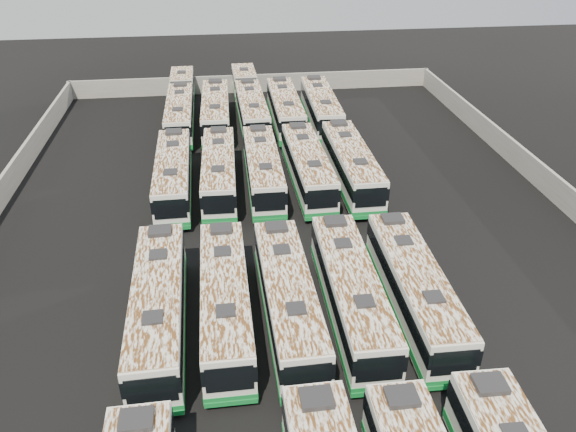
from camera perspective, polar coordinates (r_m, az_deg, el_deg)
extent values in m
plane|color=black|center=(40.09, 0.34, -3.34)|extent=(140.00, 140.00, 0.00)
cube|color=slate|center=(72.68, -3.49, 13.31)|extent=(45.20, 0.30, 2.20)
cube|color=black|center=(25.07, -15.17, -19.37)|extent=(1.40, 1.19, 0.28)
cube|color=black|center=(25.00, 2.92, -18.01)|extent=(1.41, 1.20, 0.28)
cube|color=black|center=(25.60, 11.50, -17.53)|extent=(1.37, 1.16, 0.27)
cube|color=black|center=(27.01, 19.85, -15.76)|extent=(1.42, 1.21, 0.28)
cube|color=silver|center=(32.77, -12.98, -8.97)|extent=(3.04, 13.06, 2.98)
cube|color=#117A31|center=(33.45, -12.77, -10.42)|extent=(3.09, 13.11, 0.45)
cube|color=black|center=(32.47, -13.08, -8.29)|extent=(3.10, 13.12, 1.00)
cube|color=black|center=(27.74, -13.71, -16.86)|extent=(2.38, 0.12, 1.57)
cube|color=#117A31|center=(28.95, -13.30, -19.11)|extent=(2.71, 0.17, 0.30)
cube|color=silver|center=(31.85, -13.30, -6.84)|extent=(2.98, 12.80, 0.08)
cube|color=black|center=(29.54, -13.60, -9.98)|extent=(1.05, 1.05, 0.15)
cube|color=black|center=(34.12, -13.08, -3.83)|extent=(1.05, 1.05, 0.15)
cube|color=black|center=(36.28, -12.89, -1.48)|extent=(1.44, 1.23, 0.28)
cylinder|color=black|center=(30.72, -15.29, -15.89)|extent=(0.33, 1.09, 1.08)
cylinder|color=black|center=(30.46, -10.81, -15.69)|extent=(0.33, 1.09, 1.08)
cylinder|color=black|center=(36.99, -14.25, -6.64)|extent=(0.33, 1.09, 1.08)
cylinder|color=black|center=(36.77, -10.65, -6.40)|extent=(0.33, 1.09, 1.08)
cube|color=silver|center=(32.63, -6.39, -8.58)|extent=(2.68, 12.61, 2.89)
cube|color=#117A31|center=(33.30, -6.28, -9.99)|extent=(2.73, 12.66, 0.44)
cube|color=black|center=(32.34, -6.43, -7.92)|extent=(2.74, 12.67, 0.97)
cube|color=black|center=(27.72, -5.97, -16.18)|extent=(2.31, 0.07, 1.52)
cube|color=#117A31|center=(28.90, -5.79, -18.38)|extent=(2.63, 0.11, 0.29)
cube|color=silver|center=(31.74, -6.54, -6.50)|extent=(2.63, 12.36, 0.07)
cube|color=black|center=(29.49, -6.38, -9.53)|extent=(1.00, 1.00, 0.15)
cube|color=black|center=(33.95, -6.69, -3.58)|extent=(1.00, 1.00, 0.15)
cube|color=black|center=(36.05, -6.81, -1.30)|extent=(1.37, 1.16, 0.27)
cylinder|color=black|center=(30.52, -8.16, -15.32)|extent=(0.30, 1.05, 1.05)
cylinder|color=black|center=(30.50, -3.80, -15.04)|extent=(0.30, 1.05, 1.05)
cylinder|color=black|center=(36.65, -8.25, -6.33)|extent=(0.30, 1.05, 1.05)
cylinder|color=black|center=(36.63, -4.72, -6.10)|extent=(0.30, 1.05, 1.05)
cube|color=silver|center=(32.56, 0.03, -8.43)|extent=(2.89, 12.72, 2.90)
cube|color=#117A31|center=(33.23, 0.03, -9.86)|extent=(2.94, 12.77, 0.44)
cube|color=black|center=(32.26, 0.03, -7.77)|extent=(2.95, 12.78, 0.97)
cube|color=black|center=(27.69, 2.01, -16.02)|extent=(2.32, 0.11, 1.53)
cube|color=#117A31|center=(28.88, 1.95, -18.24)|extent=(2.64, 0.15, 0.30)
cube|color=silver|center=(31.65, 0.03, -6.33)|extent=(2.83, 12.47, 0.07)
cube|color=black|center=(29.42, 0.83, -9.37)|extent=(1.02, 1.02, 0.15)
cube|color=black|center=(33.85, -0.66, -3.41)|extent=(1.02, 1.02, 0.15)
cube|color=black|center=(35.95, -1.20, -1.13)|extent=(1.40, 1.19, 0.27)
cylinder|color=black|center=(30.33, -1.01, -15.28)|extent=(0.32, 1.06, 1.06)
cylinder|color=black|center=(30.60, 3.33, -14.82)|extent=(0.32, 1.06, 1.06)
cylinder|color=black|center=(36.44, -2.67, -6.23)|extent=(0.32, 1.06, 1.06)
cylinder|color=black|center=(36.67, 0.86, -5.94)|extent=(0.32, 1.06, 1.06)
cube|color=silver|center=(33.20, 6.44, -7.73)|extent=(2.80, 12.86, 2.94)
cube|color=#117A31|center=(33.87, 6.34, -9.16)|extent=(2.85, 12.91, 0.45)
cube|color=black|center=(32.91, 6.49, -7.06)|extent=(2.86, 12.92, 0.98)
cube|color=black|center=(28.33, 9.33, -15.10)|extent=(2.35, 0.08, 1.55)
cube|color=#117A31|center=(29.51, 9.06, -17.34)|extent=(2.67, 0.13, 0.30)
cube|color=silver|center=(32.31, 6.59, -5.62)|extent=(2.74, 12.60, 0.07)
cube|color=black|center=(30.07, 7.77, -8.57)|extent=(1.03, 1.03, 0.15)
cube|color=black|center=(34.51, 5.60, -2.76)|extent=(1.03, 1.03, 0.15)
cube|color=black|center=(36.62, 4.81, -0.52)|extent=(1.40, 1.19, 0.28)
cylinder|color=black|center=(30.85, 5.82, -14.48)|extent=(0.31, 1.07, 1.07)
cylinder|color=black|center=(31.34, 10.04, -14.00)|extent=(0.31, 1.07, 1.07)
cylinder|color=black|center=(37.00, 3.24, -5.60)|extent=(0.31, 1.07, 1.07)
cylinder|color=black|center=(37.41, 6.71, -5.33)|extent=(0.31, 1.07, 1.07)
cube|color=silver|center=(34.13, 12.73, -7.21)|extent=(2.85, 12.78, 2.92)
cube|color=#117A31|center=(34.78, 12.53, -8.61)|extent=(2.90, 12.83, 0.45)
cube|color=black|center=(33.84, 12.82, -6.56)|extent=(2.91, 12.84, 0.98)
cube|color=black|center=(29.44, 16.60, -14.12)|extent=(2.34, 0.10, 1.54)
cube|color=#117A31|center=(30.57, 16.15, -16.31)|extent=(2.66, 0.14, 0.30)
cube|color=silver|center=(33.26, 13.01, -5.17)|extent=(2.80, 12.53, 0.07)
cube|color=black|center=(31.11, 14.60, -7.95)|extent=(1.02, 1.02, 0.15)
cube|color=black|center=(35.40, 11.67, -2.43)|extent=(1.02, 1.02, 0.15)
cube|color=black|center=(37.43, 10.58, -0.28)|extent=(1.40, 1.19, 0.28)
cylinder|color=black|center=(31.73, 12.70, -13.69)|extent=(0.31, 1.07, 1.06)
cylinder|color=black|center=(32.46, 16.61, -13.15)|extent=(0.31, 1.07, 1.06)
cylinder|color=black|center=(37.70, 9.01, -5.23)|extent=(0.31, 1.07, 1.06)
cylinder|color=black|center=(38.31, 12.31, -4.95)|extent=(0.31, 1.07, 1.06)
cube|color=silver|center=(47.27, -11.56, 4.11)|extent=(2.90, 12.87, 2.94)
cube|color=#117A31|center=(47.74, -11.43, 2.96)|extent=(2.95, 12.92, 0.45)
cube|color=black|center=(47.07, -11.62, 4.65)|extent=(2.96, 12.93, 0.98)
cube|color=black|center=(41.41, -11.89, 0.68)|extent=(2.35, 0.10, 1.55)
cube|color=#117A31|center=(42.22, -11.66, -1.25)|extent=(2.67, 0.15, 0.30)
cube|color=silver|center=(46.65, -11.75, 5.77)|extent=(2.84, 12.61, 0.07)
cube|color=black|center=(44.05, -11.89, 4.40)|extent=(1.03, 1.03, 0.15)
cube|color=black|center=(49.19, -11.65, 7.22)|extent=(1.03, 1.03, 0.15)
cube|color=black|center=(51.55, -11.56, 8.38)|extent=(1.41, 1.20, 0.28)
cylinder|color=black|center=(44.34, -13.02, 0.18)|extent=(0.32, 1.07, 1.07)
cylinder|color=black|center=(44.17, -10.08, 0.39)|extent=(0.32, 1.07, 1.07)
cylinder|color=black|center=(51.62, -12.53, 4.69)|extent=(0.32, 1.07, 1.07)
cylinder|color=black|center=(51.47, -10.00, 4.89)|extent=(0.32, 1.07, 1.07)
cube|color=silver|center=(47.29, -7.01, 4.49)|extent=(2.94, 12.69, 2.89)
cube|color=#117A31|center=(47.75, -6.93, 3.35)|extent=(2.99, 12.74, 0.44)
cube|color=black|center=(47.08, -7.05, 5.02)|extent=(3.00, 12.75, 0.97)
cube|color=black|center=(41.50, -7.08, 1.15)|extent=(2.32, 0.12, 1.53)
cube|color=#117A31|center=(42.30, -6.95, -0.76)|extent=(2.63, 0.17, 0.29)
cube|color=silver|center=(46.67, -7.12, 6.13)|extent=(2.88, 12.43, 0.07)
cube|color=black|center=(44.10, -7.15, 4.79)|extent=(1.02, 1.02, 0.15)
cube|color=black|center=(49.18, -7.11, 7.55)|extent=(1.02, 1.02, 0.15)
cube|color=black|center=(51.51, -7.09, 8.68)|extent=(1.40, 1.19, 0.27)
cylinder|color=black|center=(44.34, -8.39, 0.66)|extent=(0.32, 1.06, 1.05)
cylinder|color=black|center=(44.27, -5.48, 0.81)|extent=(0.32, 1.06, 1.05)
cylinder|color=black|center=(51.54, -8.15, 5.07)|extent=(0.32, 1.06, 1.05)
cylinder|color=black|center=(51.47, -5.64, 5.21)|extent=(0.32, 1.06, 1.05)
cube|color=silver|center=(47.38, -2.55, 4.75)|extent=(2.70, 12.60, 2.88)
cube|color=#117A31|center=(47.84, -2.52, 3.61)|extent=(2.75, 12.65, 0.44)
cube|color=black|center=(47.18, -2.56, 5.27)|extent=(2.76, 12.66, 0.97)
cube|color=black|center=(41.62, -1.86, 1.46)|extent=(2.31, 0.07, 1.52)
cube|color=#117A31|center=(42.41, -1.82, -0.44)|extent=(2.62, 0.12, 0.29)
cube|color=silver|center=(46.77, -2.59, 6.38)|extent=(2.65, 12.35, 0.07)
cube|color=black|center=(44.21, -2.30, 5.06)|extent=(1.00, 1.00, 0.15)
cube|color=black|center=(49.27, -2.85, 7.78)|extent=(1.00, 1.00, 0.15)
cube|color=black|center=(51.58, -3.07, 8.89)|extent=(1.37, 1.16, 0.27)
cylinder|color=black|center=(44.34, -3.54, 0.94)|extent=(0.30, 1.05, 1.05)
cylinder|color=black|center=(44.49, -0.65, 1.11)|extent=(0.30, 1.05, 1.05)
cylinder|color=black|center=(51.51, -4.13, 5.30)|extent=(0.30, 1.05, 1.05)
cylinder|color=black|center=(51.64, -1.63, 5.43)|extent=(0.30, 1.05, 1.05)
cube|color=silver|center=(47.73, 2.03, 5.00)|extent=(2.91, 12.86, 2.94)
cube|color=#117A31|center=(48.20, 2.00, 3.85)|extent=(2.96, 12.91, 0.45)
cube|color=black|center=(47.53, 2.04, 5.53)|extent=(2.97, 12.92, 0.98)
cube|color=black|center=(41.95, 3.56, 1.73)|extent=(2.35, 0.10, 1.55)
cube|color=#117A31|center=(42.75, 3.50, -0.20)|extent=(2.67, 0.15, 0.30)
cube|color=silver|center=(47.11, 2.06, 6.65)|extent=(2.85, 12.60, 0.07)
cube|color=black|center=(44.55, 2.70, 5.34)|extent=(1.03, 1.03, 0.15)
cube|color=black|center=(49.63, 1.49, 8.05)|extent=(1.03, 1.03, 0.15)
cube|color=black|center=(51.96, 1.01, 9.16)|extent=(1.41, 1.20, 0.28)
cylinder|color=black|center=(44.55, 1.47, 1.17)|extent=(0.32, 1.07, 1.07)
cylinder|color=black|center=(44.96, 4.34, 1.37)|extent=(0.32, 1.07, 1.07)
cylinder|color=black|center=(51.78, -0.04, 5.53)|extent=(0.32, 1.07, 1.07)
cylinder|color=black|center=(52.13, 2.45, 5.67)|extent=(0.32, 1.07, 1.07)
cube|color=silver|center=(48.26, 6.44, 5.17)|extent=(2.75, 13.10, 3.00)
cube|color=#117A31|center=(48.73, 6.37, 4.00)|extent=(2.80, 13.15, 0.46)
cube|color=black|center=(48.05, 6.48, 5.70)|extent=(2.81, 13.16, 1.00)
cube|color=black|center=(42.43, 8.44, 1.86)|extent=(2.40, 0.06, 1.58)
cube|color=#117A31|center=(43.24, 8.28, -0.09)|extent=(2.73, 0.10, 0.31)
cube|color=silver|center=(47.63, 6.55, 6.84)|extent=(2.70, 12.84, 0.08)
cube|color=black|center=(45.04, 7.38, 5.51)|extent=(1.04, 1.04, 0.15)
cube|color=black|center=(50.18, 5.81, 8.25)|extent=(1.04, 1.04, 0.15)
cube|color=black|center=(52.53, 5.20, 9.37)|extent=(1.42, 1.20, 0.28)
cylinder|color=black|center=(44.97, 6.08, 1.31)|extent=(0.31, 1.09, 1.09)
cylinder|color=black|center=(45.53, 8.95, 1.48)|extent=(0.31, 1.09, 1.09)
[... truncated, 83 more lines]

